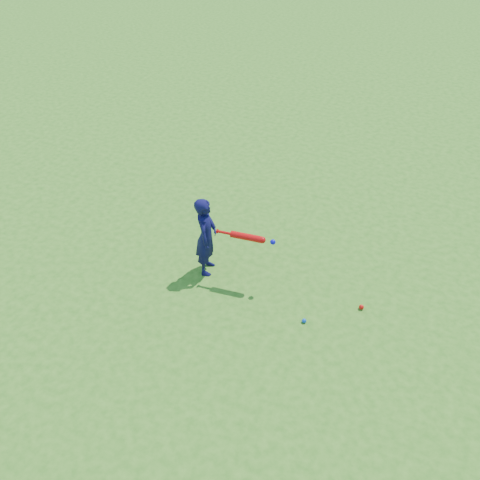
{
  "coord_description": "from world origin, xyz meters",
  "views": [
    {
      "loc": [
        3.39,
        -5.37,
        5.16
      ],
      "look_at": [
        0.96,
        -0.09,
        0.67
      ],
      "focal_mm": 40.0,
      "sensor_mm": 36.0,
      "label": 1
    }
  ],
  "objects_px": {
    "child": "(206,236)",
    "ground_ball_blue": "(304,321)",
    "ground_ball_red": "(361,307)",
    "bat_swing": "(249,237)"
  },
  "relations": [
    {
      "from": "ground_ball_red",
      "to": "bat_swing",
      "type": "distance_m",
      "value": 1.78
    },
    {
      "from": "child",
      "to": "ground_ball_red",
      "type": "bearing_deg",
      "value": -102.4
    },
    {
      "from": "ground_ball_red",
      "to": "ground_ball_blue",
      "type": "height_order",
      "value": "ground_ball_red"
    },
    {
      "from": "child",
      "to": "ground_ball_red",
      "type": "height_order",
      "value": "child"
    },
    {
      "from": "ground_ball_red",
      "to": "ground_ball_blue",
      "type": "bearing_deg",
      "value": -137.82
    },
    {
      "from": "child",
      "to": "bat_swing",
      "type": "xyz_separation_m",
      "value": [
        0.65,
        0.03,
        0.17
      ]
    },
    {
      "from": "child",
      "to": "bat_swing",
      "type": "relative_size",
      "value": 1.48
    },
    {
      "from": "child",
      "to": "ground_ball_blue",
      "type": "relative_size",
      "value": 20.28
    },
    {
      "from": "child",
      "to": "ground_ball_blue",
      "type": "height_order",
      "value": "child"
    },
    {
      "from": "ground_ball_blue",
      "to": "bat_swing",
      "type": "height_order",
      "value": "bat_swing"
    }
  ]
}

